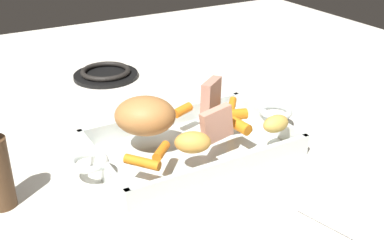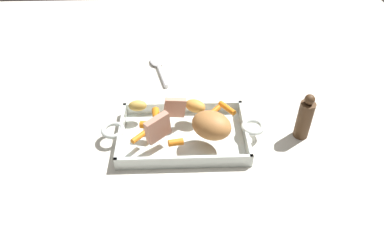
% 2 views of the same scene
% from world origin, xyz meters
% --- Properties ---
extents(ground_plane, '(2.04, 2.04, 0.00)m').
position_xyz_m(ground_plane, '(0.00, 0.00, 0.00)').
color(ground_plane, silver).
extents(roasting_dish, '(0.47, 0.24, 0.04)m').
position_xyz_m(roasting_dish, '(0.00, 0.00, 0.01)').
color(roasting_dish, silver).
rests_on(roasting_dish, ground_plane).
extents(pork_roast, '(0.14, 0.14, 0.07)m').
position_xyz_m(pork_roast, '(-0.08, 0.04, 0.08)').
color(pork_roast, '#B6773E').
rests_on(pork_roast, roasting_dish).
extents(roast_slice_thick, '(0.07, 0.06, 0.08)m').
position_xyz_m(roast_slice_thick, '(0.07, 0.04, 0.08)').
color(roast_slice_thick, tan).
rests_on(roast_slice_thick, roasting_dish).
extents(roast_slice_outer, '(0.07, 0.02, 0.07)m').
position_xyz_m(roast_slice_outer, '(0.02, -0.05, 0.08)').
color(roast_slice_outer, tan).
rests_on(roast_slice_outer, roasting_dish).
extents(baby_carrot_southeast, '(0.03, 0.05, 0.02)m').
position_xyz_m(baby_carrot_southeast, '(0.08, -0.05, 0.06)').
color(baby_carrot_southeast, orange).
rests_on(baby_carrot_southeast, roasting_dish).
extents(baby_carrot_center_right, '(0.05, 0.05, 0.02)m').
position_xyz_m(baby_carrot_center_right, '(0.12, 0.05, 0.05)').
color(baby_carrot_center_right, orange).
rests_on(baby_carrot_center_right, roasting_dish).
extents(baby_carrot_short, '(0.05, 0.05, 0.02)m').
position_xyz_m(baby_carrot_short, '(-0.09, -0.05, 0.05)').
color(baby_carrot_short, orange).
rests_on(baby_carrot_short, roasting_dish).
extents(baby_carrot_center_left, '(0.05, 0.03, 0.03)m').
position_xyz_m(baby_carrot_center_left, '(0.10, -0.00, 0.06)').
color(baby_carrot_center_left, orange).
rests_on(baby_carrot_center_left, roasting_dish).
extents(baby_carrot_southwest, '(0.05, 0.03, 0.02)m').
position_xyz_m(baby_carrot_southwest, '(0.02, 0.07, 0.05)').
color(baby_carrot_southwest, orange).
rests_on(baby_carrot_southwest, roasting_dish).
extents(baby_carrot_northeast, '(0.05, 0.06, 0.02)m').
position_xyz_m(baby_carrot_northeast, '(-0.13, -0.07, 0.05)').
color(baby_carrot_northeast, orange).
rests_on(baby_carrot_northeast, roasting_dish).
extents(potato_golden_small, '(0.06, 0.03, 0.03)m').
position_xyz_m(potato_golden_small, '(0.14, -0.08, 0.06)').
color(potato_golden_small, gold).
rests_on(potato_golden_small, roasting_dish).
extents(potato_golden_large, '(0.08, 0.07, 0.04)m').
position_xyz_m(potato_golden_large, '(-0.04, -0.07, 0.06)').
color(potato_golden_large, gold).
rests_on(potato_golden_large, roasting_dish).
extents(stove_burner_rear, '(0.17, 0.17, 0.02)m').
position_xyz_m(stove_burner_rear, '(-0.00, 0.46, 0.01)').
color(stove_burner_rear, black).
rests_on(stove_burner_rear, ground_plane).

